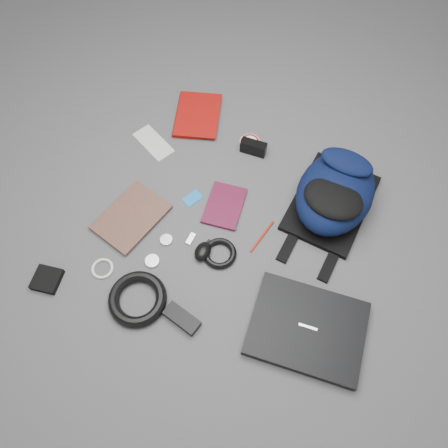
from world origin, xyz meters
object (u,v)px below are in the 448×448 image
at_px(backpack, 335,192).
at_px(textbook_red, 176,114).
at_px(laptop, 307,328).
at_px(pouch, 47,279).
at_px(power_brick, 182,318).
at_px(dvd_case, 224,206).
at_px(mouse, 203,252).
at_px(comic_book, 113,204).
at_px(compact_camera, 253,147).

height_order(backpack, textbook_red, backpack).
bearing_deg(laptop, pouch, -173.16).
distance_m(power_brick, pouch, 0.53).
relative_size(laptop, textbook_red, 1.48).
distance_m(backpack, textbook_red, 0.81).
xyz_separation_m(power_brick, pouch, (-0.52, -0.09, -0.00)).
relative_size(textbook_red, power_brick, 1.99).
height_order(dvd_case, mouse, mouse).
bearing_deg(dvd_case, textbook_red, 130.54).
distance_m(comic_book, pouch, 0.38).
xyz_separation_m(dvd_case, mouse, (0.02, -0.22, 0.01)).
relative_size(textbook_red, mouse, 3.17).
relative_size(compact_camera, power_brick, 0.84).
height_order(backpack, dvd_case, backpack).
bearing_deg(compact_camera, power_brick, -89.86).
bearing_deg(textbook_red, mouse, -72.86).
bearing_deg(power_brick, textbook_red, 130.58).
bearing_deg(pouch, mouse, 36.43).
distance_m(comic_book, dvd_case, 0.45).
height_order(laptop, textbook_red, laptop).
bearing_deg(comic_book, dvd_case, 36.70).
bearing_deg(comic_book, backpack, 37.83).
height_order(comic_book, power_brick, power_brick).
distance_m(mouse, power_brick, 0.27).
relative_size(backpack, dvd_case, 2.25).
bearing_deg(backpack, laptop, -77.69).
xyz_separation_m(backpack, pouch, (-0.84, -0.77, -0.08)).
relative_size(comic_book, dvd_case, 1.38).
bearing_deg(pouch, compact_camera, 63.06).
xyz_separation_m(textbook_red, pouch, (-0.04, -0.91, -0.00)).
distance_m(laptop, mouse, 0.47).
relative_size(textbook_red, comic_book, 0.96).
distance_m(laptop, textbook_red, 1.11).
height_order(laptop, dvd_case, laptop).
distance_m(laptop, pouch, 0.96).
bearing_deg(power_brick, compact_camera, 106.03).
distance_m(backpack, mouse, 0.56).
bearing_deg(laptop, mouse, 159.51).
relative_size(textbook_red, dvd_case, 1.33).
height_order(textbook_red, power_brick, power_brick).
bearing_deg(mouse, compact_camera, 89.06).
bearing_deg(textbook_red, power_brick, -79.90).
distance_m(dvd_case, compact_camera, 0.30).
bearing_deg(comic_book, mouse, 7.11).
bearing_deg(dvd_case, compact_camera, 81.74).
relative_size(backpack, power_brick, 3.38).
xyz_separation_m(laptop, dvd_case, (-0.48, 0.33, -0.01)).
distance_m(laptop, power_brick, 0.44).
height_order(dvd_case, pouch, pouch).
xyz_separation_m(laptop, textbook_red, (-0.89, 0.67, -0.01)).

